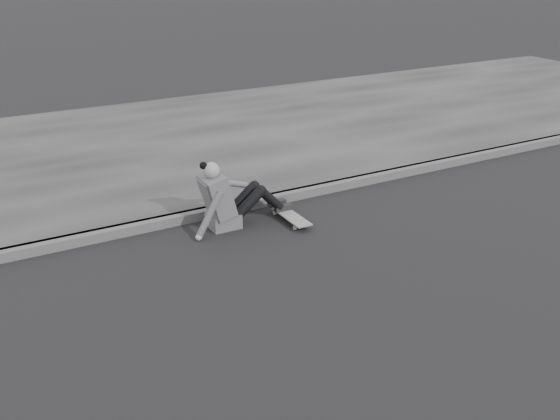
# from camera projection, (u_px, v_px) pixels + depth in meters

# --- Properties ---
(ground) EXTENTS (80.00, 80.00, 0.00)m
(ground) POSITION_uv_depth(u_px,v_px,m) (387.00, 291.00, 6.30)
(ground) COLOR black
(ground) RESTS_ON ground
(curb) EXTENTS (24.00, 0.16, 0.12)m
(curb) POSITION_uv_depth(u_px,v_px,m) (268.00, 200.00, 8.35)
(curb) COLOR #545454
(curb) RESTS_ON ground
(sidewalk) EXTENTS (24.00, 6.00, 0.12)m
(sidewalk) POSITION_uv_depth(u_px,v_px,m) (186.00, 142.00, 10.78)
(sidewalk) COLOR #373737
(sidewalk) RESTS_ON ground
(skateboard) EXTENTS (0.20, 0.78, 0.09)m
(skateboard) POSITION_uv_depth(u_px,v_px,m) (290.00, 216.00, 7.84)
(skateboard) COLOR #A0A09B
(skateboard) RESTS_ON ground
(seated_woman) EXTENTS (1.38, 0.46, 0.88)m
(seated_woman) POSITION_uv_depth(u_px,v_px,m) (228.00, 199.00, 7.60)
(seated_woman) COLOR #58585B
(seated_woman) RESTS_ON ground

